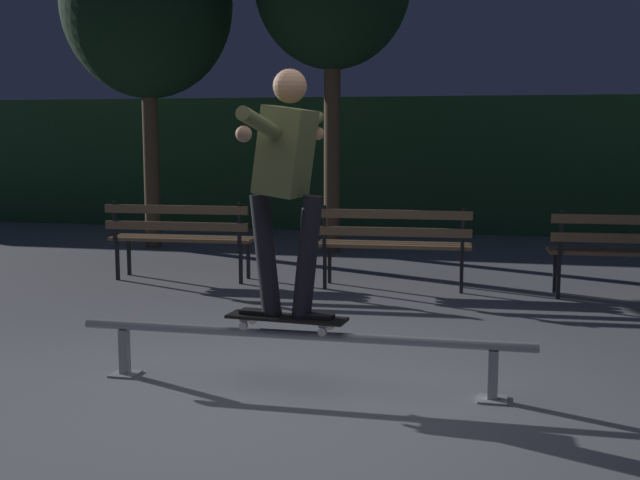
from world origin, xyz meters
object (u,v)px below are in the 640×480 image
at_px(park_bench_left_center, 393,238).
at_px(park_bench_right_center, 634,245).
at_px(skateboarder, 286,172).
at_px(tree_far_left, 147,5).
at_px(park_bench_leftmost, 180,232).
at_px(grind_rail, 299,343).
at_px(skateboard, 287,319).

bearing_deg(park_bench_left_center, park_bench_right_center, 0.00).
height_order(skateboarder, tree_far_left, tree_far_left).
distance_m(skateboarder, park_bench_leftmost, 4.05).
bearing_deg(tree_far_left, grind_rail, -58.14).
xyz_separation_m(skateboard, park_bench_left_center, (0.25, 3.35, 0.09)).
relative_size(park_bench_left_center, park_bench_right_center, 1.00).
height_order(grind_rail, park_bench_right_center, park_bench_right_center).
bearing_deg(grind_rail, skateboarder, -179.81).
height_order(skateboarder, park_bench_leftmost, skateboarder).
distance_m(park_bench_leftmost, park_bench_left_center, 2.35).
bearing_deg(grind_rail, park_bench_right_center, 53.11).
height_order(skateboarder, park_bench_left_center, skateboarder).
relative_size(grind_rail, skateboarder, 1.90).
distance_m(park_bench_left_center, park_bench_right_center, 2.35).
bearing_deg(park_bench_left_center, skateboarder, -94.26).
distance_m(park_bench_leftmost, tree_far_left, 3.95).
height_order(grind_rail, skateboarder, skateboarder).
distance_m(skateboard, skateboarder, 0.94).
relative_size(park_bench_leftmost, tree_far_left, 0.35).
height_order(skateboard, skateboarder, skateboarder).
xyz_separation_m(grind_rail, park_bench_leftmost, (-2.18, 3.35, 0.24)).
relative_size(grind_rail, park_bench_right_center, 1.83).
bearing_deg(park_bench_right_center, skateboarder, -127.77).
bearing_deg(park_bench_leftmost, park_bench_right_center, 0.00).
distance_m(grind_rail, park_bench_right_center, 4.20).
height_order(park_bench_leftmost, tree_far_left, tree_far_left).
distance_m(skateboard, park_bench_leftmost, 3.96).
xyz_separation_m(grind_rail, tree_far_left, (-3.57, 5.75, 3.07)).
height_order(grind_rail, park_bench_left_center, park_bench_left_center).
height_order(skateboard, park_bench_left_center, park_bench_left_center).
distance_m(grind_rail, skateboard, 0.18).
bearing_deg(park_bench_leftmost, tree_far_left, 120.17).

